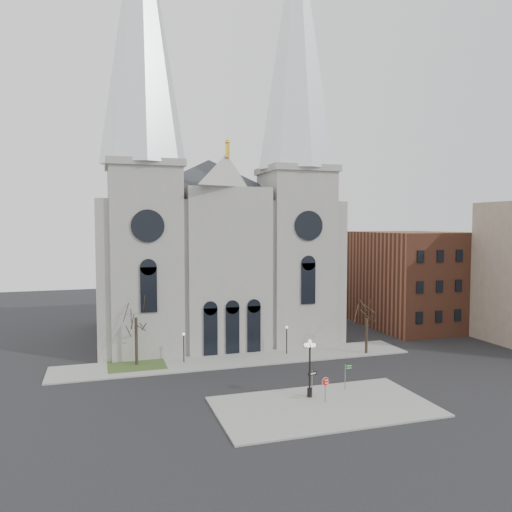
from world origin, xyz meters
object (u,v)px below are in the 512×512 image
object	(u,v)px
globe_lamp	(310,361)
one_way_sign	(312,378)
street_name_sign	(346,374)
stop_sign	(325,384)

from	to	relation	value
globe_lamp	one_way_sign	size ratio (longest dim) A/B	2.39
globe_lamp	street_name_sign	xyz separation A→B (m)	(4.00, 0.90, -1.84)
globe_lamp	street_name_sign	world-z (taller)	globe_lamp
globe_lamp	one_way_sign	distance (m)	1.90
one_way_sign	globe_lamp	bearing A→B (deg)	-145.92
one_way_sign	street_name_sign	size ratio (longest dim) A/B	0.93
globe_lamp	street_name_sign	size ratio (longest dim) A/B	2.21
stop_sign	one_way_sign	bearing A→B (deg)	106.11
stop_sign	globe_lamp	xyz separation A→B (m)	(-0.76, 1.57, 1.63)
stop_sign	one_way_sign	world-z (taller)	stop_sign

